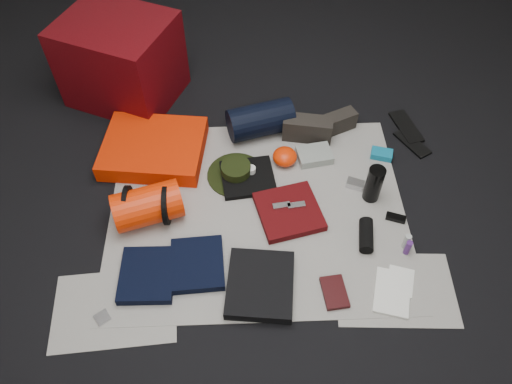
{
  "coord_description": "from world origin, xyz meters",
  "views": [
    {
      "loc": [
        -0.07,
        -1.6,
        2.21
      ],
      "look_at": [
        -0.01,
        0.05,
        0.1
      ],
      "focal_mm": 35.0,
      "sensor_mm": 36.0,
      "label": 1
    }
  ],
  "objects_px": {
    "water_bottle": "(374,184)",
    "stuff_sack": "(148,206)",
    "navy_duffel": "(261,120)",
    "compact_camera": "(355,184)",
    "sleeping_pad": "(154,148)",
    "paperback_book": "(334,292)",
    "red_cabinet": "(121,60)"
  },
  "relations": [
    {
      "from": "red_cabinet",
      "to": "stuff_sack",
      "type": "bearing_deg",
      "value": -52.7
    },
    {
      "from": "sleeping_pad",
      "to": "stuff_sack",
      "type": "xyz_separation_m",
      "value": [
        0.02,
        -0.46,
        0.05
      ]
    },
    {
      "from": "compact_camera",
      "to": "water_bottle",
      "type": "bearing_deg",
      "value": -23.48
    },
    {
      "from": "sleeping_pad",
      "to": "water_bottle",
      "type": "xyz_separation_m",
      "value": [
        1.23,
        -0.37,
        0.06
      ]
    },
    {
      "from": "compact_camera",
      "to": "paperback_book",
      "type": "bearing_deg",
      "value": -83.95
    },
    {
      "from": "red_cabinet",
      "to": "compact_camera",
      "type": "height_order",
      "value": "red_cabinet"
    },
    {
      "from": "compact_camera",
      "to": "sleeping_pad",
      "type": "bearing_deg",
      "value": -170.72
    },
    {
      "from": "sleeping_pad",
      "to": "stuff_sack",
      "type": "height_order",
      "value": "stuff_sack"
    },
    {
      "from": "paperback_book",
      "to": "red_cabinet",
      "type": "bearing_deg",
      "value": 121.22
    },
    {
      "from": "navy_duffel",
      "to": "paperback_book",
      "type": "relative_size",
      "value": 2.26
    },
    {
      "from": "paperback_book",
      "to": "sleeping_pad",
      "type": "bearing_deg",
      "value": 128.51
    },
    {
      "from": "sleeping_pad",
      "to": "compact_camera",
      "type": "bearing_deg",
      "value": -14.06
    },
    {
      "from": "red_cabinet",
      "to": "compact_camera",
      "type": "relative_size",
      "value": 6.74
    },
    {
      "from": "stuff_sack",
      "to": "water_bottle",
      "type": "xyz_separation_m",
      "value": [
        1.21,
        0.09,
        0.01
      ]
    },
    {
      "from": "navy_duffel",
      "to": "water_bottle",
      "type": "relative_size",
      "value": 1.71
    },
    {
      "from": "water_bottle",
      "to": "compact_camera",
      "type": "distance_m",
      "value": 0.14
    },
    {
      "from": "navy_duffel",
      "to": "compact_camera",
      "type": "height_order",
      "value": "navy_duffel"
    },
    {
      "from": "paperback_book",
      "to": "compact_camera",
      "type": "bearing_deg",
      "value": 66.28
    },
    {
      "from": "water_bottle",
      "to": "compact_camera",
      "type": "bearing_deg",
      "value": 133.17
    },
    {
      "from": "stuff_sack",
      "to": "compact_camera",
      "type": "xyz_separation_m",
      "value": [
        1.13,
        0.17,
        -0.08
      ]
    },
    {
      "from": "red_cabinet",
      "to": "sleeping_pad",
      "type": "relative_size",
      "value": 1.11
    },
    {
      "from": "compact_camera",
      "to": "red_cabinet",
      "type": "bearing_deg",
      "value": 171.48
    },
    {
      "from": "red_cabinet",
      "to": "stuff_sack",
      "type": "height_order",
      "value": "red_cabinet"
    },
    {
      "from": "stuff_sack",
      "to": "navy_duffel",
      "type": "distance_m",
      "value": 0.88
    },
    {
      "from": "navy_duffel",
      "to": "paperback_book",
      "type": "distance_m",
      "value": 1.16
    },
    {
      "from": "red_cabinet",
      "to": "stuff_sack",
      "type": "distance_m",
      "value": 1.06
    },
    {
      "from": "sleeping_pad",
      "to": "navy_duffel",
      "type": "relative_size",
      "value": 1.49
    },
    {
      "from": "sleeping_pad",
      "to": "navy_duffel",
      "type": "distance_m",
      "value": 0.66
    },
    {
      "from": "water_bottle",
      "to": "stuff_sack",
      "type": "bearing_deg",
      "value": -175.59
    },
    {
      "from": "navy_duffel",
      "to": "water_bottle",
      "type": "height_order",
      "value": "water_bottle"
    },
    {
      "from": "water_bottle",
      "to": "compact_camera",
      "type": "relative_size",
      "value": 2.39
    },
    {
      "from": "sleeping_pad",
      "to": "compact_camera",
      "type": "relative_size",
      "value": 6.06
    }
  ]
}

